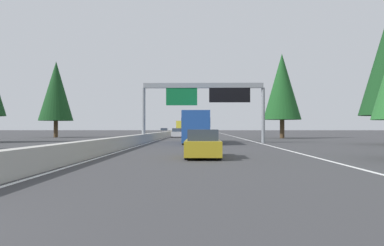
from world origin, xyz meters
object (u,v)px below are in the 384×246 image
Objects in this scene: conifer_left_mid at (56,91)px; conifer_right_mid at (282,87)px; minivan_near_center at (186,130)px; sedan_mid_center at (199,130)px; sedan_far_left at (203,144)px; sedan_far_right at (177,133)px; sign_gantry_overhead at (205,95)px; bus_mid_right at (196,126)px; box_truck_mid_left at (183,127)px; oncoming_near at (164,131)px; pickup_far_center at (199,130)px; sedan_distant_b at (200,131)px.

conifer_right_mid is at bearing -96.61° from conifer_left_mid.
sedan_mid_center is at bearing -17.33° from minivan_near_center.
sedan_far_right is (40.46, 3.73, 0.00)m from sedan_far_left.
minivan_near_center is (48.31, 0.20, 0.27)m from sedan_far_right.
minivan_near_center is at bearing 162.67° from sedan_mid_center.
sign_gantry_overhead is 22.66m from sedan_far_right.
sedan_mid_center is 0.88× the size of minivan_near_center.
sign_gantry_overhead is 31.40m from conifer_left_mid.
conifer_right_mid reaches higher than bus_mid_right.
conifer_right_mid is 1.02× the size of conifer_left_mid.
box_truck_mid_left reaches higher than sedan_mid_center.
sedan_far_right and oncoming_near have the same top height.
minivan_near_center is (70.19, 4.34, -3.95)m from sign_gantry_overhead.
box_truck_mid_left is 1.93× the size of oncoming_near.
sedan_far_left is 90.41m from pickup_far_center.
box_truck_mid_left is at bearing 4.50° from bus_mid_right.
bus_mid_right reaches higher than oncoming_near.
sedan_far_right is 0.79× the size of pickup_far_center.
oncoming_near is at bearing 10.19° from sign_gantry_overhead.
sedan_mid_center is (82.52, -0.33, -1.03)m from bus_mid_right.
sedan_mid_center is 27.67m from sedan_distant_b.
bus_mid_right is 31.30m from conifer_left_mid.
conifer_left_mid is (-28.69, 14.71, 6.75)m from oncoming_near.
pickup_far_center reaches higher than sedan_distant_b.
conifer_left_mid is at bearing -27.14° from oncoming_near.
conifer_left_mid is at bearing 145.80° from sedan_distant_b.
sign_gantry_overhead reaches higher than sedan_mid_center.
oncoming_near is at bearing 160.23° from pickup_far_center.
conifer_right_mid is at bearing -36.81° from bus_mid_right.
conifer_left_mid is at bearing 93.77° from sedan_far_right.
sedan_distant_b is at bearing -165.89° from minivan_near_center.
sedan_distant_b is 40.58m from conifer_right_mid.
sign_gantry_overhead reaches higher than oncoming_near.
conifer_right_mid is at bearing -18.92° from sedan_far_left.
box_truck_mid_left is at bearing -45.70° from conifer_left_mid.
sign_gantry_overhead is 2.88× the size of sedan_distant_b.
sedan_mid_center is at bearing 10.49° from conifer_right_mid.
conifer_left_mid is (-51.23, 22.81, 6.52)m from pickup_far_center.
pickup_far_center is at bearing -3.87° from sedan_far_right.
sign_gantry_overhead is 2.88× the size of sedan_far_left.
sign_gantry_overhead is at bearing -176.46° from minivan_near_center.
sedan_far_left is 0.35× the size of conifer_right_mid.
sign_gantry_overhead is 20.38m from conifer_right_mid.
conifer_right_mid is at bearing -35.13° from sign_gantry_overhead.
conifer_left_mid reaches higher than sedan_far_left.
sedan_far_right is at bearing -179.76° from minivan_near_center.
sedan_far_left is at bearing -179.98° from sedan_distant_b.
conifer_right_mid is (16.72, -12.51, 5.89)m from bus_mid_right.
sedan_distant_b is at bearing 0.02° from sedan_far_left.
box_truck_mid_left is 15.44m from sedan_distant_b.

